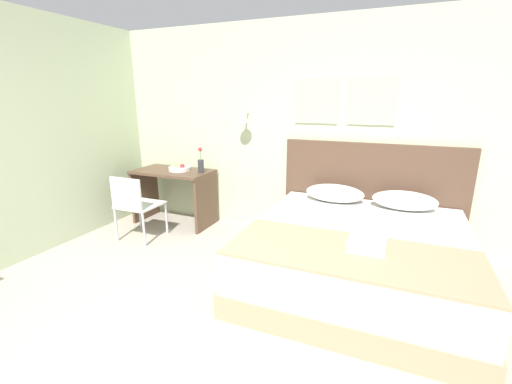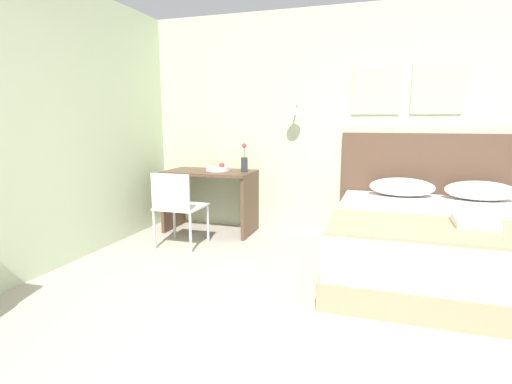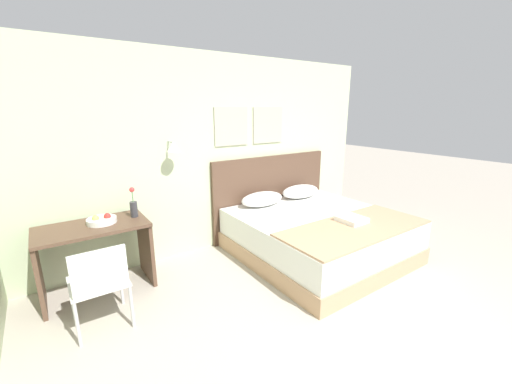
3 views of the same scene
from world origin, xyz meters
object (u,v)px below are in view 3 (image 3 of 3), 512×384
at_px(folded_towel_near_foot, 352,219).
at_px(desk_chair, 99,280).
at_px(headboard, 271,194).
at_px(pillow_right, 300,191).
at_px(bed, 318,235).
at_px(throw_blanket, 355,228).
at_px(fruit_bowl, 102,220).
at_px(desk, 95,247).
at_px(flower_vase, 134,207).
at_px(pillow_left, 262,199).

relative_size(folded_towel_near_foot, desk_chair, 0.38).
xyz_separation_m(headboard, pillow_right, (0.37, -0.27, 0.05)).
bearing_deg(desk_chair, folded_towel_near_foot, -9.41).
bearing_deg(bed, throw_blanket, -90.00).
bearing_deg(desk_chair, pillow_right, 14.03).
relative_size(pillow_right, desk_chair, 0.81).
bearing_deg(fruit_bowl, throw_blanket, -28.10).
bearing_deg(desk_chair, headboard, 21.03).
height_order(bed, desk_chair, desk_chair).
relative_size(bed, pillow_right, 3.03).
distance_m(headboard, fruit_bowl, 2.52).
distance_m(throw_blanket, desk, 2.92).
bearing_deg(flower_vase, pillow_left, 0.61).
bearing_deg(headboard, pillow_right, -35.41).
distance_m(bed, desk_chair, 2.68).
height_order(throw_blanket, folded_towel_near_foot, folded_towel_near_foot).
bearing_deg(desk, desk_chair, -95.73).
distance_m(bed, pillow_right, 0.94).
distance_m(pillow_right, folded_towel_near_foot, 1.25).
height_order(folded_towel_near_foot, fruit_bowl, fruit_bowl).
bearing_deg(throw_blanket, headboard, 90.00).
bearing_deg(desk, pillow_left, 1.26).
xyz_separation_m(desk, fruit_bowl, (0.10, 0.02, 0.27)).
bearing_deg(flower_vase, folded_towel_near_foot, -27.96).
bearing_deg(desk_chair, fruit_bowl, 76.68).
relative_size(headboard, throw_blanket, 1.09).
xyz_separation_m(bed, headboard, (0.00, 1.04, 0.34)).
height_order(pillow_right, flower_vase, flower_vase).
bearing_deg(desk, pillow_right, 0.94).
relative_size(desk_chair, fruit_bowl, 2.81).
bearing_deg(folded_towel_near_foot, bed, 103.28).
relative_size(desk_chair, flower_vase, 2.41).
relative_size(folded_towel_near_foot, fruit_bowl, 1.08).
distance_m(folded_towel_near_foot, desk_chair, 2.82).
height_order(pillow_right, fruit_bowl, fruit_bowl).
bearing_deg(pillow_right, pillow_left, 180.00).
relative_size(folded_towel_near_foot, flower_vase, 0.93).
bearing_deg(desk_chair, throw_blanket, -12.69).
bearing_deg(fruit_bowl, desk, -168.88).
bearing_deg(flower_vase, headboard, 7.52).
bearing_deg(throw_blanket, desk, 153.19).
bearing_deg(desk, bed, -15.62).
bearing_deg(flower_vase, bed, -19.31).
relative_size(pillow_left, flower_vase, 1.95).
relative_size(pillow_right, flower_vase, 1.95).
height_order(pillow_left, folded_towel_near_foot, pillow_left).
relative_size(pillow_right, fruit_bowl, 2.27).
relative_size(pillow_left, pillow_right, 1.00).
xyz_separation_m(folded_towel_near_foot, desk_chair, (-2.78, 0.46, -0.13)).
xyz_separation_m(throw_blanket, desk_chair, (-2.67, 0.60, -0.09)).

